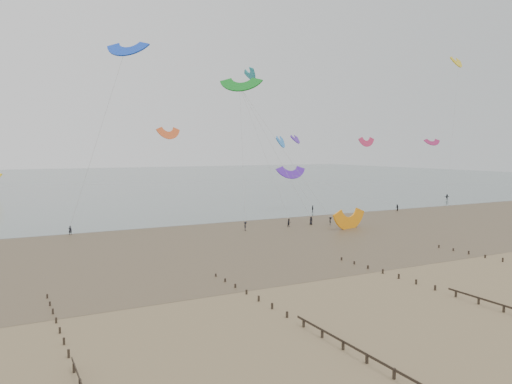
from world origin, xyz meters
TOP-DOWN VIEW (x-y plane):
  - ground at (0.00, 0.00)m, footprint 500.00×500.00m
  - sea_and_shore at (-4.08, 34.40)m, footprint 500.00×665.00m
  - kitesurfer_lead at (-25.02, 49.47)m, footprint 0.63×0.48m
  - kitesurfers at (27.16, 46.49)m, footprint 135.90×24.23m
  - grounded_kite at (21.43, 32.33)m, footprint 8.62×7.44m
  - kites_airborne at (-12.32, 90.83)m, footprint 256.87×117.39m

SIDE VIEW (x-z plane):
  - ground at x=0.00m, z-range 0.00..0.00m
  - grounded_kite at x=21.43m, z-range -2.04..2.04m
  - sea_and_shore at x=-4.08m, z-range -0.01..0.02m
  - kitesurfer_lead at x=-25.02m, z-range 0.00..1.54m
  - kitesurfers at x=27.16m, z-range -0.02..1.62m
  - kites_airborne at x=-12.32m, z-range 2.71..44.42m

